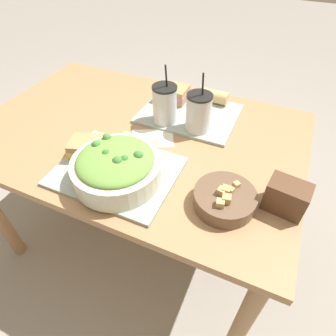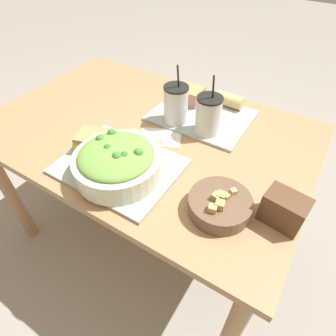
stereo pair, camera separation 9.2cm
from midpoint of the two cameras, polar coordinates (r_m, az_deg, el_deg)
The scene contains 14 objects.
ground_plane at distance 1.71m, azimuth -1.59°, elevation -12.94°, with size 12.00×12.00×0.00m, color gray.
dining_table at distance 1.22m, azimuth -2.18°, elevation 4.01°, with size 1.32×0.88×0.75m.
tray_near at distance 0.99m, azimuth -7.29°, elevation 0.22°, with size 0.41×0.32×0.01m.
tray_far at distance 1.24m, azimuth 8.95°, elevation 10.39°, with size 0.41×0.32×0.01m.
salad_bowl at distance 0.92m, azimuth -7.45°, elevation 1.20°, with size 0.29×0.29×0.12m.
soup_bowl at distance 0.86m, azimuth 13.51°, elevation -7.35°, with size 0.19×0.19×0.07m.
sandwich_near at distance 1.04m, azimuth -11.71°, elevation 5.16°, with size 0.17×0.14×0.06m.
baguette_near at distance 1.03m, azimuth -2.29°, elevation 5.27°, with size 0.13×0.07×0.06m.
sandwich_far at distance 1.32m, azimuth 6.18°, elevation 14.63°, with size 0.13×0.11×0.06m.
baguette_far at distance 1.31m, azimuth 14.50°, elevation 13.08°, with size 0.12×0.06×0.06m.
drink_cup_dark at distance 1.15m, azimuth 3.94°, elevation 12.49°, with size 0.10×0.10×0.24m.
drink_cup_red at distance 1.10m, azimuth 10.54°, elevation 10.21°, with size 0.10×0.10×0.24m.
chip_bag at distance 0.88m, azimuth 25.34°, elevation -7.81°, with size 0.13×0.10×0.10m.
napkin_folded at distance 1.11m, azimuth 0.72°, elevation 6.14°, with size 0.20×0.17×0.00m.
Camera 2 is at (0.58, -0.75, 1.43)m, focal length 30.00 mm.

